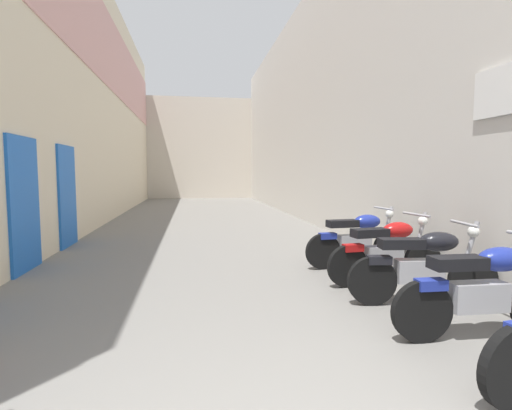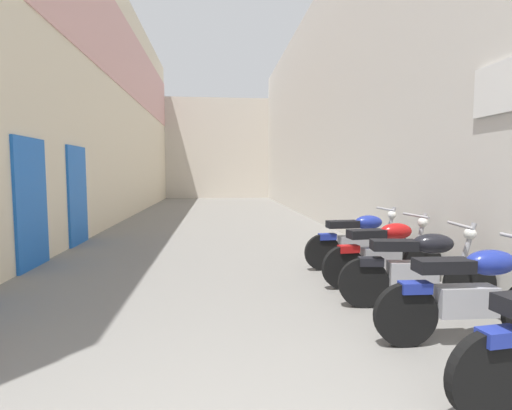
% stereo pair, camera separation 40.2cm
% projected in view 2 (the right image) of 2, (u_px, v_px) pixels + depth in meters
% --- Properties ---
extents(ground_plane, '(39.34, 39.34, 0.00)m').
position_uv_depth(ground_plane, '(220.00, 230.00, 10.98)').
color(ground_plane, slate).
extents(building_left, '(0.45, 23.34, 7.93)m').
position_uv_depth(building_left, '(110.00, 97.00, 12.23)').
color(building_left, beige).
rests_on(building_left, ground).
extents(building_right, '(0.45, 23.34, 7.43)m').
position_uv_depth(building_right, '(321.00, 110.00, 13.00)').
color(building_right, beige).
rests_on(building_right, ground).
extents(building_far_end, '(9.44, 2.00, 6.25)m').
position_uv_depth(building_far_end, '(217.00, 149.00, 25.26)').
color(building_far_end, beige).
rests_on(building_far_end, ground).
extents(motorcycle_second, '(1.85, 0.58, 1.04)m').
position_uv_depth(motorcycle_second, '(472.00, 292.00, 3.63)').
color(motorcycle_second, black).
rests_on(motorcycle_second, ground).
extents(motorcycle_third, '(1.84, 0.58, 1.04)m').
position_uv_depth(motorcycle_third, '(418.00, 267.00, 4.61)').
color(motorcycle_third, black).
rests_on(motorcycle_third, ground).
extents(motorcycle_fourth, '(1.85, 0.58, 1.04)m').
position_uv_depth(motorcycle_fourth, '(385.00, 251.00, 5.51)').
color(motorcycle_fourth, black).
rests_on(motorcycle_fourth, ground).
extents(motorcycle_fifth, '(1.85, 0.58, 1.04)m').
position_uv_depth(motorcycle_fifth, '(359.00, 239.00, 6.52)').
color(motorcycle_fifth, black).
rests_on(motorcycle_fifth, ground).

